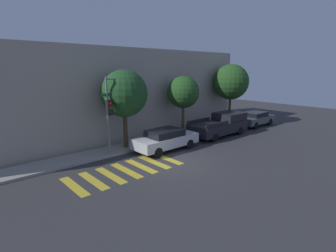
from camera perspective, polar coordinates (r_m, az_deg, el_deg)
name	(u,v)px	position (r m, az deg, el deg)	size (l,w,h in m)	color
ground_plane	(171,163)	(15.09, 0.76, -8.12)	(60.00, 60.00, 0.00)	#333335
sidewalk	(130,146)	(18.18, -8.17, -4.40)	(26.00, 1.92, 0.14)	gray
building_row	(98,94)	(21.28, -15.05, 6.84)	(26.00, 6.00, 6.76)	#A89E8E
crosswalk	(126,171)	(14.25, -9.05, -9.55)	(6.14, 2.60, 0.00)	gold
traffic_light_pole	(115,103)	(16.07, -11.47, 5.01)	(2.46, 0.56, 4.84)	slate
sedan_near_corner	(166,139)	(17.24, -0.53, -2.86)	(4.45, 1.86, 1.40)	#B7BABF
pickup_truck	(221,125)	(21.46, 11.40, 0.30)	(5.25, 2.12, 1.73)	black
sedan_middle	(255,118)	(25.88, 18.48, 1.59)	(4.20, 1.77, 1.33)	#4C5156
tree_near_corner	(124,94)	(17.16, -9.53, 6.94)	(3.04, 3.04, 5.24)	#42301E
tree_midblock	(183,92)	(20.56, 3.35, 7.32)	(2.50, 2.50, 4.74)	brown
tree_far_end	(231,82)	(25.33, 13.53, 9.29)	(3.27, 3.27, 5.70)	#4C3823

